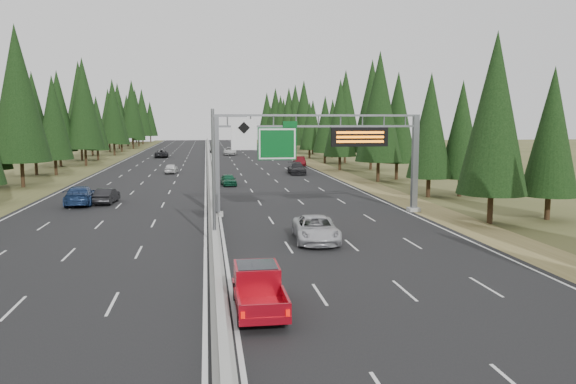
% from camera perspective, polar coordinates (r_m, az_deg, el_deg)
% --- Properties ---
extents(road, '(32.00, 260.00, 0.08)m').
position_cam_1_polar(road, '(88.39, -8.00, 2.41)').
color(road, black).
rests_on(road, ground).
extents(shoulder_right, '(3.60, 260.00, 0.06)m').
position_cam_1_polar(shoulder_right, '(90.25, 3.38, 2.56)').
color(shoulder_right, olive).
rests_on(shoulder_right, ground).
extents(shoulder_left, '(3.60, 260.00, 0.06)m').
position_cam_1_polar(shoulder_left, '(90.09, -19.40, 2.15)').
color(shoulder_left, '#444821').
rests_on(shoulder_left, ground).
extents(median_barrier, '(0.70, 260.00, 0.85)m').
position_cam_1_polar(median_barrier, '(88.36, -8.01, 2.65)').
color(median_barrier, gray).
rests_on(median_barrier, road).
extents(sign_gantry, '(16.75, 0.98, 7.80)m').
position_cam_1_polar(sign_gantry, '(44.02, 3.95, 4.48)').
color(sign_gantry, slate).
rests_on(sign_gantry, road).
extents(hov_sign_pole, '(2.80, 0.50, 8.00)m').
position_cam_1_polar(hov_sign_pole, '(33.17, -6.58, 2.60)').
color(hov_sign_pole, slate).
rests_on(hov_sign_pole, road).
extents(tree_row_right, '(10.83, 243.88, 18.57)m').
position_cam_1_polar(tree_row_right, '(95.64, 5.58, 8.10)').
color(tree_row_right, black).
rests_on(tree_row_right, ground).
extents(tree_row_left, '(11.80, 242.12, 18.74)m').
position_cam_1_polar(tree_row_left, '(85.61, -23.24, 7.97)').
color(tree_row_left, black).
rests_on(tree_row_left, ground).
extents(silver_minivan, '(2.92, 5.68, 1.53)m').
position_cam_1_polar(silver_minivan, '(34.21, 2.85, -3.78)').
color(silver_minivan, '#BCBDC2').
rests_on(silver_minivan, road).
extents(red_pickup, '(1.81, 5.08, 1.66)m').
position_cam_1_polar(red_pickup, '(22.27, -3.10, -9.42)').
color(red_pickup, black).
rests_on(red_pickup, road).
extents(car_ahead_green, '(1.88, 3.96, 1.31)m').
position_cam_1_polar(car_ahead_green, '(64.07, -6.07, 1.25)').
color(car_ahead_green, '#114D31').
rests_on(car_ahead_green, road).
extents(car_ahead_dkred, '(1.91, 4.86, 1.57)m').
position_cam_1_polar(car_ahead_dkred, '(90.92, 1.17, 3.13)').
color(car_ahead_dkred, '#530B11').
rests_on(car_ahead_dkred, road).
extents(car_ahead_dkgrey, '(2.35, 5.42, 1.55)m').
position_cam_1_polar(car_ahead_dkgrey, '(77.45, 0.88, 2.41)').
color(car_ahead_dkgrey, black).
rests_on(car_ahead_dkgrey, road).
extents(car_ahead_white, '(3.06, 6.01, 1.63)m').
position_cam_1_polar(car_ahead_white, '(122.01, -5.89, 4.16)').
color(car_ahead_white, silver).
rests_on(car_ahead_white, road).
extents(car_ahead_far, '(2.31, 4.81, 1.59)m').
position_cam_1_polar(car_ahead_far, '(131.37, -7.46, 4.34)').
color(car_ahead_far, black).
rests_on(car_ahead_far, road).
extents(car_onc_near, '(1.77, 4.23, 1.36)m').
position_cam_1_polar(car_onc_near, '(52.42, -17.93, -0.37)').
color(car_onc_near, black).
rests_on(car_onc_near, road).
extents(car_onc_blue, '(2.74, 5.85, 1.65)m').
position_cam_1_polar(car_onc_blue, '(52.30, -20.35, -0.32)').
color(car_onc_blue, navy).
rests_on(car_onc_blue, road).
extents(car_onc_white, '(1.83, 4.07, 1.36)m').
position_cam_1_polar(car_onc_white, '(80.22, -11.79, 2.35)').
color(car_onc_white, silver).
rests_on(car_onc_white, road).
extents(car_onc_far, '(2.95, 5.84, 1.58)m').
position_cam_1_polar(car_onc_far, '(115.76, -12.72, 3.84)').
color(car_onc_far, black).
rests_on(car_onc_far, road).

